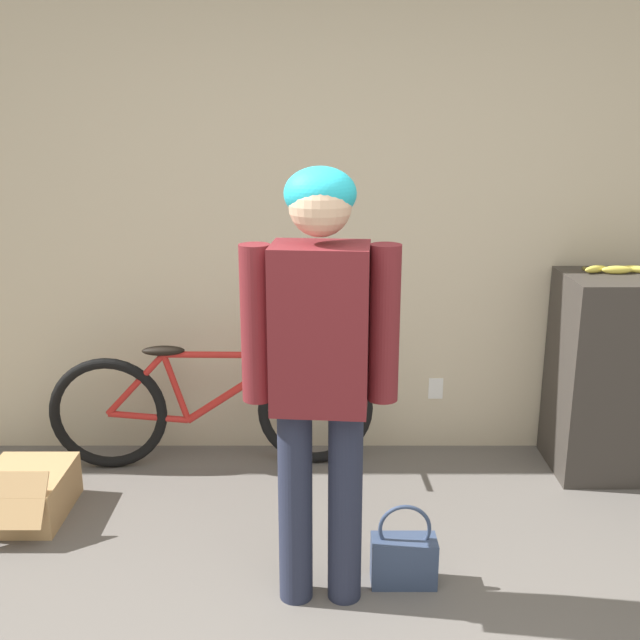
# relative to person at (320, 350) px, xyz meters

# --- Properties ---
(wall_back) EXTENTS (8.00, 0.07, 2.60)m
(wall_back) POSITION_rel_person_xyz_m (0.09, 1.39, 0.28)
(wall_back) COLOR beige
(wall_back) RESTS_ON ground_plane
(side_shelf) EXTENTS (0.79, 0.49, 1.05)m
(side_shelf) POSITION_rel_person_xyz_m (1.62, 1.10, -0.49)
(side_shelf) COLOR #38332D
(side_shelf) RESTS_ON ground_plane
(person) EXTENTS (0.57, 0.28, 1.67)m
(person) POSITION_rel_person_xyz_m (0.00, 0.00, 0.00)
(person) COLOR #23283D
(person) RESTS_ON ground_plane
(bicycle) EXTENTS (1.71, 0.46, 0.69)m
(bicycle) POSITION_rel_person_xyz_m (-0.57, 1.13, -0.69)
(bicycle) COLOR black
(bicycle) RESTS_ON ground_plane
(banana) EXTENTS (0.34, 0.09, 0.04)m
(banana) POSITION_rel_person_xyz_m (1.49, 1.16, 0.05)
(banana) COLOR #EAD64C
(banana) RESTS_ON side_shelf
(handbag) EXTENTS (0.26, 0.13, 0.35)m
(handbag) POSITION_rel_person_xyz_m (0.34, 0.08, -0.90)
(handbag) COLOR #334260
(handbag) RESTS_ON ground_plane
(cardboard_box) EXTENTS (0.38, 0.54, 0.30)m
(cardboard_box) POSITION_rel_person_xyz_m (-1.38, 0.61, -0.91)
(cardboard_box) COLOR tan
(cardboard_box) RESTS_ON ground_plane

